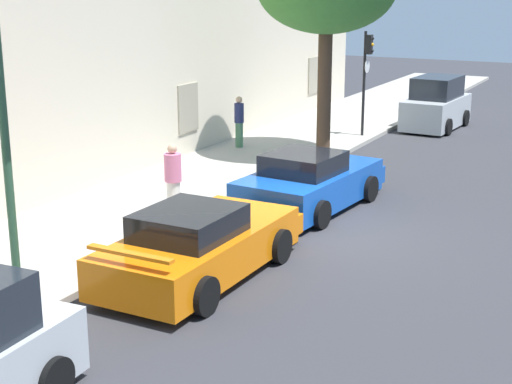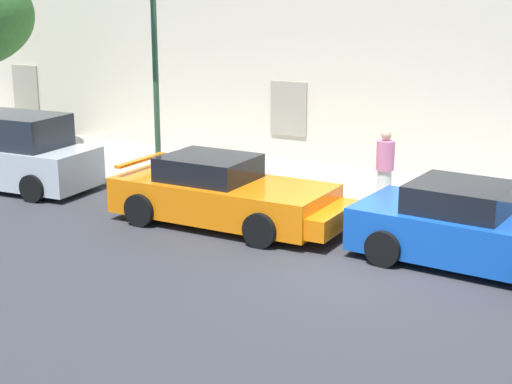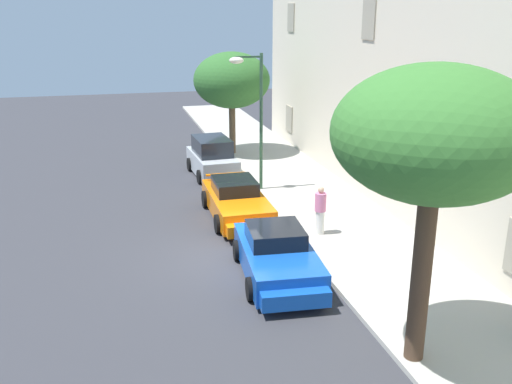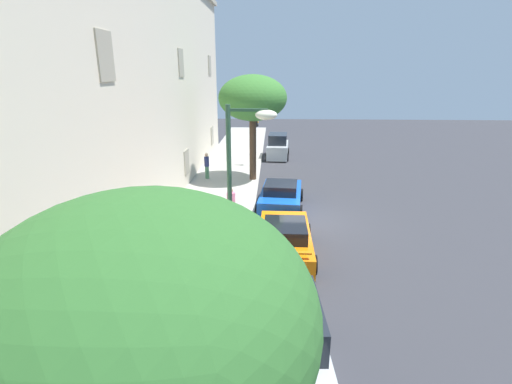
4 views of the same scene
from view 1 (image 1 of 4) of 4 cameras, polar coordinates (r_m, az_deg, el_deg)
ground_plane at (r=17.42m, az=5.28°, el=-2.95°), size 80.00×80.00×0.00m
sidewalk at (r=19.54m, az=-7.40°, el=-0.77°), size 60.00×4.32×0.14m
sportscar_red_lead at (r=14.72m, az=-3.85°, el=-3.81°), size 5.03×2.22×1.43m
sportscar_yellow_flank at (r=19.21m, az=4.19°, el=0.74°), size 4.81×2.52×1.45m
hatchback_parked at (r=30.19m, az=13.13°, el=6.22°), size 3.76×1.98×1.97m
traffic_light at (r=27.38m, az=8.15°, el=9.24°), size 0.44×0.36×3.63m
street_lamp at (r=12.38m, az=-17.04°, el=8.66°), size 0.44×1.42×5.82m
pedestrian_admiring at (r=25.40m, az=-1.25°, el=5.26°), size 0.43×0.43×1.67m
pedestrian_strolling at (r=17.89m, az=-6.12°, el=0.88°), size 0.52×0.52×1.72m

